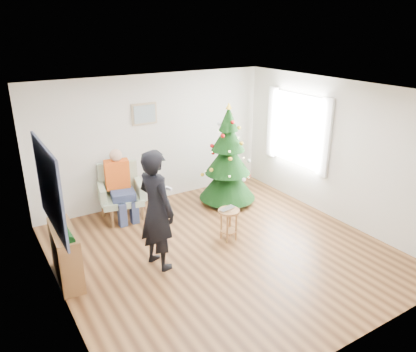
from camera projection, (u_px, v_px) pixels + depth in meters
floor at (222, 251)px, 6.65m from camera, size 5.00×5.00×0.00m
ceiling at (224, 91)px, 5.73m from camera, size 5.00×5.00×0.00m
wall_back at (154, 139)px, 8.18m from camera, size 5.00×0.00×5.00m
wall_front at (357, 250)px, 4.20m from camera, size 5.00×0.00×5.00m
wall_left at (54, 215)px, 4.96m from camera, size 0.00×5.00×5.00m
wall_right at (336, 151)px, 7.42m from camera, size 0.00×5.00×5.00m
window_panel at (298, 129)px, 8.13m from camera, size 0.04×1.30×1.40m
curtains at (297, 130)px, 8.12m from camera, size 0.05×1.75×1.50m
christmas_tree at (228, 159)px, 8.14m from camera, size 1.15×1.15×2.08m
stool at (229, 224)px, 6.91m from camera, size 0.37×0.37×0.56m
laptop at (229, 209)px, 6.80m from camera, size 0.34×0.25×0.02m
armchair at (121, 198)px, 7.70m from camera, size 0.91×0.86×1.03m
seated_person at (120, 184)px, 7.53m from camera, size 0.50×0.68×1.34m
standing_man at (156, 210)px, 5.95m from camera, size 0.60×0.76×1.86m
game_controller at (169, 188)px, 5.92m from camera, size 0.07×0.13×0.04m
console at (66, 254)px, 5.80m from camera, size 0.37×1.02×0.80m
garland at (62, 228)px, 5.65m from camera, size 0.14×0.90×0.14m
tapestry at (49, 188)px, 5.13m from camera, size 0.03×1.50×1.15m
framed_picture at (144, 114)px, 7.86m from camera, size 0.52×0.05×0.42m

